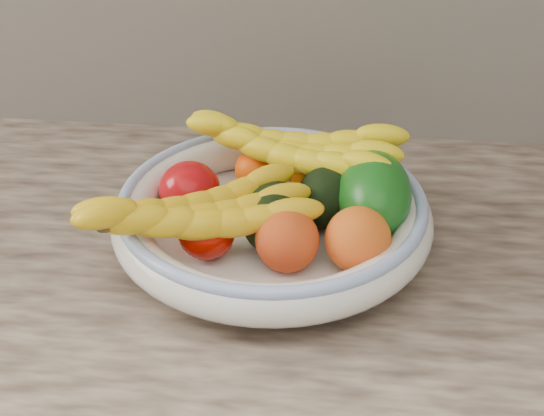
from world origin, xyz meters
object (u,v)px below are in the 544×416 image
at_px(fruit_bowl, 272,216).
at_px(banana_bunch_front, 197,219).
at_px(banana_bunch_back, 292,154).
at_px(green_mango, 373,194).

relative_size(fruit_bowl, banana_bunch_front, 1.33).
bearing_deg(banana_bunch_front, banana_bunch_back, 31.94).
xyz_separation_m(fruit_bowl, banana_bunch_back, (0.02, 0.09, 0.04)).
height_order(fruit_bowl, banana_bunch_back, banana_bunch_back).
relative_size(green_mango, banana_bunch_back, 0.46).
distance_m(fruit_bowl, banana_bunch_front, 0.11).
xyz_separation_m(fruit_bowl, banana_bunch_front, (-0.08, -0.07, 0.03)).
bearing_deg(fruit_bowl, banana_bunch_front, -139.40).
distance_m(fruit_bowl, green_mango, 0.12).
bearing_deg(banana_bunch_back, fruit_bowl, -87.29).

